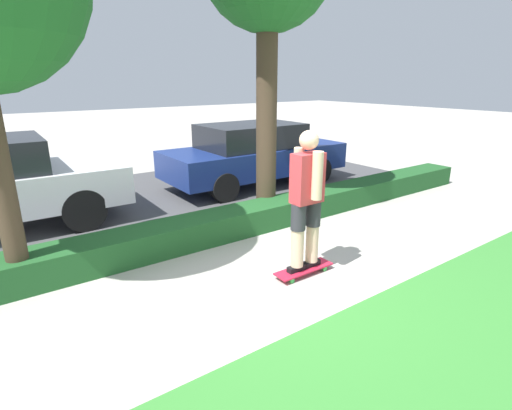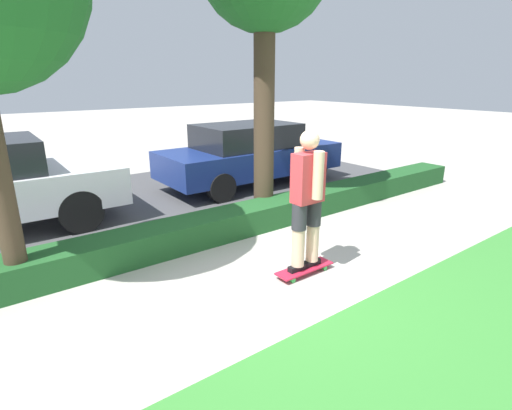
% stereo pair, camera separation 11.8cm
% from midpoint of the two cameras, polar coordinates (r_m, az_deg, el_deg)
% --- Properties ---
extents(ground_plane, '(60.00, 60.00, 0.00)m').
position_cam_midpoint_polar(ground_plane, '(5.11, 3.09, -10.62)').
color(ground_plane, '#ADA89E').
extents(street_asphalt, '(12.72, 5.00, 0.01)m').
position_cam_midpoint_polar(street_asphalt, '(8.55, -14.72, 0.67)').
color(street_asphalt, '#474749').
rests_on(street_asphalt, ground_plane).
extents(hedge_row, '(12.72, 0.60, 0.41)m').
position_cam_midpoint_polar(hedge_row, '(6.24, -6.08, -3.23)').
color(hedge_row, '#1E5123').
rests_on(hedge_row, ground_plane).
extents(skateboard, '(0.83, 0.24, 0.08)m').
position_cam_midpoint_polar(skateboard, '(5.26, 7.49, -9.08)').
color(skateboard, red).
rests_on(skateboard, ground_plane).
extents(skater_person, '(0.51, 0.45, 1.76)m').
position_cam_midpoint_polar(skater_person, '(4.90, 7.94, 0.98)').
color(skater_person, black).
rests_on(skater_person, skateboard).
extents(parked_car_middle, '(4.30, 1.78, 1.43)m').
position_cam_midpoint_polar(parked_car_middle, '(9.37, 0.10, 7.36)').
color(parked_car_middle, navy).
rests_on(parked_car_middle, ground_plane).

